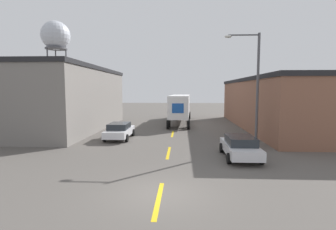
{
  "coord_description": "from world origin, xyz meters",
  "views": [
    {
      "loc": [
        0.92,
        -10.74,
        4.37
      ],
      "look_at": [
        -0.38,
        13.69,
        2.06
      ],
      "focal_mm": 28.0,
      "sensor_mm": 36.0,
      "label": 1
    }
  ],
  "objects_px": {
    "parked_car_left_far": "(120,130)",
    "parked_car_right_near": "(240,146)",
    "water_tower": "(56,36)",
    "street_lamp": "(254,82)",
    "semi_truck": "(181,106)"
  },
  "relations": [
    {
      "from": "parked_car_left_far",
      "to": "parked_car_right_near",
      "type": "bearing_deg",
      "value": -33.72
    },
    {
      "from": "parked_car_right_near",
      "to": "water_tower",
      "type": "height_order",
      "value": "water_tower"
    },
    {
      "from": "semi_truck",
      "to": "parked_car_left_far",
      "type": "distance_m",
      "value": 13.46
    },
    {
      "from": "semi_truck",
      "to": "street_lamp",
      "type": "xyz_separation_m",
      "value": [
        5.72,
        -14.62,
        2.76
      ]
    },
    {
      "from": "parked_car_right_near",
      "to": "parked_car_left_far",
      "type": "bearing_deg",
      "value": 146.28
    },
    {
      "from": "parked_car_right_near",
      "to": "water_tower",
      "type": "bearing_deg",
      "value": 128.53
    },
    {
      "from": "parked_car_right_near",
      "to": "street_lamp",
      "type": "height_order",
      "value": "street_lamp"
    },
    {
      "from": "water_tower",
      "to": "semi_truck",
      "type": "bearing_deg",
      "value": -36.6
    },
    {
      "from": "parked_car_left_far",
      "to": "water_tower",
      "type": "xyz_separation_m",
      "value": [
        -20.94,
        31.81,
        14.87
      ]
    },
    {
      "from": "parked_car_right_near",
      "to": "semi_truck",
      "type": "bearing_deg",
      "value": 102.03
    },
    {
      "from": "water_tower",
      "to": "street_lamp",
      "type": "distance_m",
      "value": 48.1
    },
    {
      "from": "water_tower",
      "to": "parked_car_left_far",
      "type": "bearing_deg",
      "value": -56.64
    },
    {
      "from": "semi_truck",
      "to": "water_tower",
      "type": "relative_size",
      "value": 0.74
    },
    {
      "from": "parked_car_right_near",
      "to": "water_tower",
      "type": "relative_size",
      "value": 0.25
    },
    {
      "from": "water_tower",
      "to": "street_lamp",
      "type": "xyz_separation_m",
      "value": [
        32.1,
        -34.21,
        -10.6
      ]
    }
  ]
}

